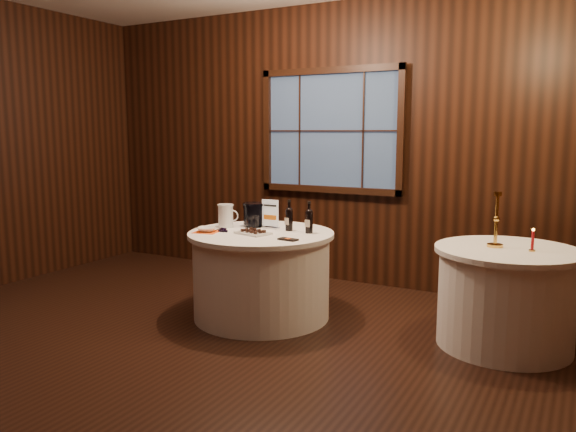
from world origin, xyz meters
The scene contains 16 objects.
ground centered at (0.00, 0.00, 0.00)m, with size 6.00×6.00×0.00m, color black.
back_wall centered at (0.00, 2.48, 1.54)m, with size 6.00×0.10×3.00m.
main_table centered at (0.00, 1.00, 0.39)m, with size 1.28×1.28×0.77m.
side_table centered at (2.00, 1.30, 0.39)m, with size 1.08×1.08×0.77m.
sign_stand centered at (-0.02, 1.19, 0.86)m, with size 0.17×0.08×0.27m.
port_bottle_left centered at (0.18, 1.18, 0.89)m, with size 0.07×0.07×0.28m.
port_bottle_right centered at (0.39, 1.15, 0.89)m, with size 0.07×0.07×0.28m.
ice_bucket centered at (-0.20, 1.21, 0.89)m, with size 0.22×0.22×0.22m.
chocolate_plate centered at (-0.01, 0.88, 0.79)m, with size 0.33×0.26×0.04m.
chocolate_box centered at (0.39, 0.78, 0.78)m, with size 0.16×0.08×0.01m, color black.
grape_bunch centered at (-0.29, 0.84, 0.79)m, with size 0.15×0.06×0.04m.
glass_pitcher centered at (-0.41, 1.05, 0.88)m, with size 0.20×0.15×0.21m.
orange_napkin centered at (-0.42, 0.77, 0.77)m, with size 0.20×0.20×0.00m, color #FF5B15.
cracker_bowl centered at (-0.42, 0.77, 0.79)m, with size 0.16×0.16×0.04m, color silver.
brass_candlestick centered at (1.90, 1.31, 0.92)m, with size 0.12×0.12×0.42m.
red_candle centered at (2.17, 1.26, 0.84)m, with size 0.05×0.05×0.17m.
Camera 1 is at (2.52, -3.14, 1.64)m, focal length 35.00 mm.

